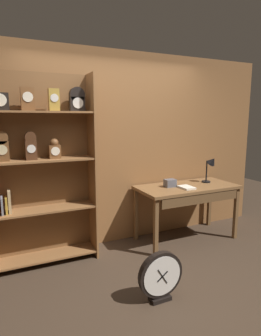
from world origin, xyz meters
name	(u,v)px	position (x,y,z in m)	size (l,w,h in m)	color
ground_plane	(167,290)	(0.00, 0.00, 0.00)	(10.00, 10.00, 0.00)	#3D2D21
back_wood_panel	(116,149)	(0.00, 1.36, 1.30)	(4.80, 0.05, 2.60)	brown
bookshelf	(41,166)	(-1.03, 1.12, 1.18)	(1.18, 0.32, 2.24)	brown
workbench	(188,192)	(0.92, 0.94, 0.70)	(1.42, 0.67, 0.79)	brown
desk_lamp	(211,165)	(1.35, 0.99, 1.05)	(0.20, 0.21, 0.40)	black
toolbox_small	(170,183)	(0.66, 1.02, 0.84)	(0.15, 0.11, 0.10)	#595960
open_repair_manual	(187,187)	(0.82, 0.85, 0.80)	(0.16, 0.22, 0.03)	silver
round_clock_large	(161,276)	(-0.15, -0.11, 0.25)	(0.45, 0.11, 0.49)	black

